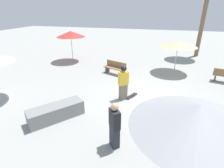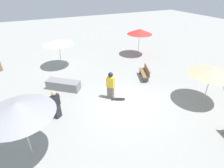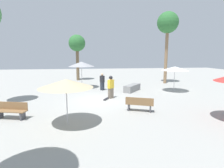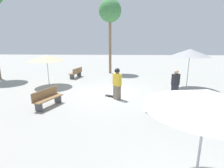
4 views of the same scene
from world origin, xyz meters
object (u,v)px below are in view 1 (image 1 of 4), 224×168
skateboard (131,96)px  shade_umbrella_red (71,34)px  bystander_watching (115,125)px  bench_far (115,68)px  shade_umbrella_grey (199,117)px  skater_main (123,82)px  concrete_ledge (56,112)px  shade_umbrella_tan (178,44)px

skateboard → shade_umbrella_red: (5.16, 5.91, 2.16)m
bystander_watching → bench_far: bearing=-21.4°
shade_umbrella_grey → bystander_watching: (1.36, 1.92, -1.58)m
skater_main → skateboard: bearing=-0.3°
shade_umbrella_red → shade_umbrella_grey: 12.76m
concrete_ledge → shade_umbrella_red: (7.84, 3.29, 1.91)m
concrete_ledge → bystander_watching: 2.83m
skater_main → bystander_watching: (-3.21, -0.41, -0.13)m
shade_umbrella_red → skater_main: bearing=-134.7°
concrete_ledge → shade_umbrella_tan: 8.86m
skater_main → shade_umbrella_tan: (4.84, -2.64, 1.05)m
concrete_ledge → shade_umbrella_tan: shade_umbrella_tan is taller
shade_umbrella_red → concrete_ledge: bearing=-157.3°
concrete_ledge → shade_umbrella_tan: bearing=-34.1°
skateboard → concrete_ledge: (-2.69, 2.62, 0.24)m
bench_far → shade_umbrella_grey: (-7.90, -3.60, 1.95)m
skateboard → bench_far: size_ratio=0.49×
concrete_ledge → bench_far: bench_far is taller
bench_far → bystander_watching: bystander_watching is taller
shade_umbrella_red → shade_umbrella_tan: 8.20m
skateboard → shade_umbrella_tan: (4.52, -2.26, 1.92)m
shade_umbrella_tan → shade_umbrella_red: bearing=85.5°
skater_main → shade_umbrella_tan: shade_umbrella_tan is taller
shade_umbrella_red → shade_umbrella_tan: (-0.64, -8.17, -0.24)m
skateboard → concrete_ledge: concrete_ledge is taller
skater_main → skateboard: size_ratio=2.14×
shade_umbrella_grey → concrete_ledge: bearing=64.2°
shade_umbrella_tan → shade_umbrella_grey: bearing=178.2°
shade_umbrella_grey → bystander_watching: bearing=54.6°
bench_far → skater_main: bearing=132.9°
skateboard → shade_umbrella_tan: shade_umbrella_tan is taller
concrete_ledge → shade_umbrella_red: size_ratio=0.87×
bystander_watching → shade_umbrella_red: bearing=-1.5°
shade_umbrella_tan → skateboard: bearing=153.5°
shade_umbrella_tan → bystander_watching: bearing=164.6°
skater_main → shade_umbrella_red: 7.89m
skateboard → bystander_watching: (-3.53, -0.04, 0.74)m
bystander_watching → skater_main: bearing=-28.5°
shade_umbrella_grey → shade_umbrella_tan: bearing=-1.8°
skateboard → shade_umbrella_red: bearing=76.1°
shade_umbrella_red → shade_umbrella_tan: shade_umbrella_red is taller
bench_far → shade_umbrella_tan: shade_umbrella_tan is taller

